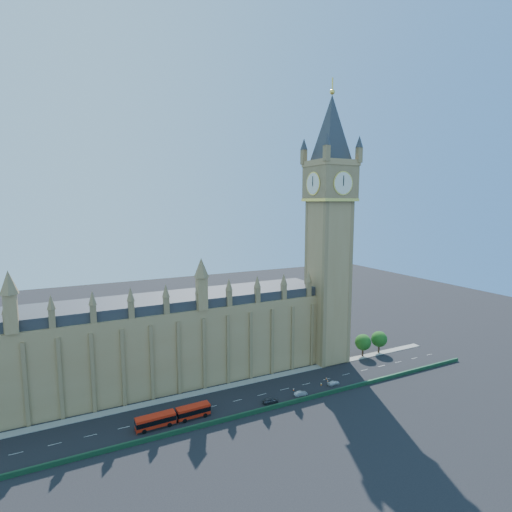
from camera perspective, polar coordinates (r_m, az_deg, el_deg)
name	(u,v)px	position (r m, az deg, el deg)	size (l,w,h in m)	color
ground	(250,397)	(125.94, -0.89, -19.55)	(400.00, 400.00, 0.00)	black
palace_westminster	(148,343)	(132.69, -15.19, -11.86)	(120.00, 20.00, 28.00)	#9B7A4B
elizabeth_tower	(329,211)	(143.89, 10.45, 6.31)	(20.59, 20.59, 105.00)	#9B7A4B
bridge_parapet	(264,409)	(118.55, 1.12, -21.07)	(160.00, 0.60, 1.20)	#1E4C2D
kerb_north	(237,384)	(133.66, -2.74, -17.84)	(160.00, 3.00, 0.16)	gray
tree_east_near	(363,342)	(158.60, 15.09, -11.75)	(6.00, 6.00, 8.50)	#382619
tree_east_far	(379,339)	(163.79, 17.22, -11.20)	(6.00, 6.00, 8.50)	#382619
red_bus	(174,416)	(115.03, -11.67, -21.53)	(19.84, 3.72, 3.36)	red
car_grey	(270,400)	(122.73, 2.05, -19.93)	(1.82, 4.52, 1.54)	#3A3C42
car_silver	(301,393)	(127.42, 6.42, -18.93)	(1.41, 4.04, 1.33)	#AAABB2
car_white	(334,383)	(135.47, 11.02, -17.37)	(1.69, 4.16, 1.21)	silver
cone_a	(321,384)	(134.64, 9.29, -17.59)	(0.62, 0.62, 0.78)	black
cone_b	(326,378)	(138.71, 10.03, -16.84)	(0.53, 0.53, 0.72)	black
cone_c	(294,389)	(130.21, 5.39, -18.45)	(0.60, 0.60, 0.76)	black
cone_d	(328,381)	(137.30, 10.21, -17.13)	(0.53, 0.53, 0.63)	black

